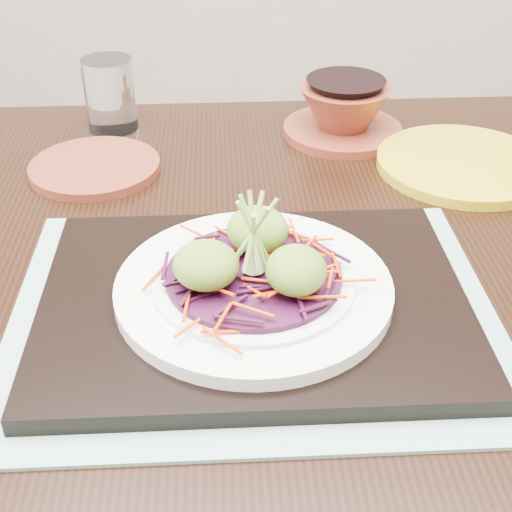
# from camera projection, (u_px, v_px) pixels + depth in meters

# --- Properties ---
(dining_table) EXTENTS (1.34, 1.00, 0.77)m
(dining_table) POSITION_uv_depth(u_px,v_px,m) (266.00, 350.00, 0.72)
(dining_table) COLOR black
(dining_table) RESTS_ON ground
(placemat) EXTENTS (0.45, 0.38, 0.00)m
(placemat) POSITION_uv_depth(u_px,v_px,m) (254.00, 310.00, 0.61)
(placemat) COLOR #82A899
(placemat) RESTS_ON dining_table
(serving_tray) EXTENTS (0.39, 0.32, 0.02)m
(serving_tray) POSITION_uv_depth(u_px,v_px,m) (254.00, 301.00, 0.60)
(serving_tray) COLOR black
(serving_tray) RESTS_ON placemat
(white_plate) EXTENTS (0.23, 0.23, 0.02)m
(white_plate) POSITION_uv_depth(u_px,v_px,m) (254.00, 286.00, 0.60)
(white_plate) COLOR silver
(white_plate) RESTS_ON serving_tray
(cabbage_bed) EXTENTS (0.15, 0.15, 0.01)m
(cabbage_bed) POSITION_uv_depth(u_px,v_px,m) (254.00, 275.00, 0.59)
(cabbage_bed) COLOR #360A24
(cabbage_bed) RESTS_ON white_plate
(carrot_julienne) EXTENTS (0.18, 0.18, 0.01)m
(carrot_julienne) POSITION_uv_depth(u_px,v_px,m) (254.00, 268.00, 0.58)
(carrot_julienne) COLOR red
(carrot_julienne) RESTS_ON cabbage_bed
(guacamole_scoops) EXTENTS (0.13, 0.11, 0.04)m
(guacamole_scoops) POSITION_uv_depth(u_px,v_px,m) (254.00, 255.00, 0.58)
(guacamole_scoops) COLOR olive
(guacamole_scoops) RESTS_ON cabbage_bed
(scallion_garnish) EXTENTS (0.05, 0.05, 0.08)m
(scallion_garnish) POSITION_uv_depth(u_px,v_px,m) (254.00, 236.00, 0.57)
(scallion_garnish) COLOR #85B648
(scallion_garnish) RESTS_ON cabbage_bed
(terracotta_side_plate) EXTENTS (0.19, 0.19, 0.01)m
(terracotta_side_plate) POSITION_uv_depth(u_px,v_px,m) (95.00, 167.00, 0.83)
(terracotta_side_plate) COLOR #5E2416
(terracotta_side_plate) RESTS_ON dining_table
(water_glass) EXTENTS (0.07, 0.07, 0.09)m
(water_glass) POSITION_uv_depth(u_px,v_px,m) (110.00, 95.00, 0.91)
(water_glass) COLOR white
(water_glass) RESTS_ON dining_table
(terracotta_bowl_set) EXTENTS (0.18, 0.18, 0.06)m
(terracotta_bowl_set) POSITION_uv_depth(u_px,v_px,m) (344.00, 114.00, 0.90)
(terracotta_bowl_set) COLOR #5E2416
(terracotta_bowl_set) RESTS_ON dining_table
(yellow_plate) EXTENTS (0.25, 0.25, 0.01)m
(yellow_plate) POSITION_uv_depth(u_px,v_px,m) (464.00, 164.00, 0.83)
(yellow_plate) COLOR #A28812
(yellow_plate) RESTS_ON dining_table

